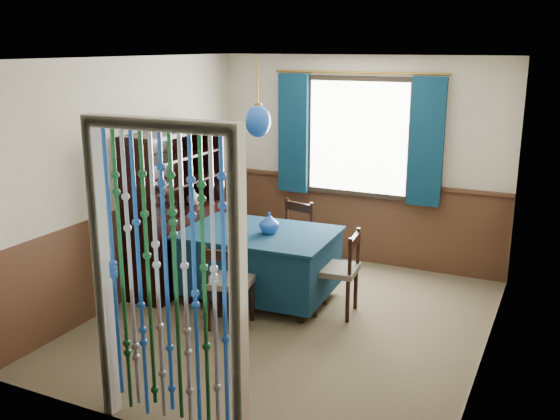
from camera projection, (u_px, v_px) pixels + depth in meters
The scene contains 22 objects.
floor at pixel (289, 322), 6.07m from camera, with size 4.00×4.00×0.00m, color brown.
ceiling at pixel (290, 58), 5.42m from camera, with size 4.00×4.00×0.00m, color silver.
wall_back at pixel (359, 162), 7.49m from camera, with size 3.60×3.60×0.00m, color beige.
wall_front at pixel (160, 264), 4.00m from camera, with size 3.60×3.60×0.00m, color beige.
wall_left at pixel (133, 180), 6.49m from camera, with size 4.00×4.00×0.00m, color beige.
wall_right at pixel (493, 220), 5.00m from camera, with size 4.00×4.00×0.00m, color beige.
wainscot_back at pixel (356, 222), 7.67m from camera, with size 3.60×3.60×0.00m, color #482B1B.
wainscot_front at pixel (167, 368), 4.20m from camera, with size 3.60×3.60×0.00m, color #482B1B.
wainscot_left at pixel (138, 248), 6.68m from camera, with size 4.00×4.00×0.00m, color #482B1B.
wainscot_right at pixel (484, 306), 5.20m from camera, with size 4.00×4.00×0.00m, color #482B1B.
window at pixel (358, 137), 7.37m from camera, with size 1.32×0.12×1.42m, color black.
doorway at pixel (167, 290), 4.10m from camera, with size 1.16×0.12×2.18m, color silver, non-canonical shape.
dining_table at pixel (259, 260), 6.51m from camera, with size 1.60×1.15×0.75m.
chair_near at pixel (229, 283), 5.85m from camera, with size 0.49×0.48×0.84m.
chair_far at pixel (291, 238), 7.13m from camera, with size 0.52×0.51×0.89m.
chair_left at pixel (186, 244), 6.85m from camera, with size 0.56×0.57×0.93m.
chair_right at pixel (339, 270), 6.15m from camera, with size 0.44×0.46×0.86m.
sideboard at pixel (175, 233), 6.87m from camera, with size 0.46×1.33×1.73m.
pendant_lamp at pixel (258, 121), 6.14m from camera, with size 0.26×0.26×0.78m.
vase_table at pixel (269, 224), 6.35m from camera, with size 0.19×0.19×0.20m, color #16459A.
bowl_shelf at pixel (161, 185), 6.43m from camera, with size 0.20×0.20×0.05m, color beige.
vase_sideboard at pixel (194, 196), 7.02m from camera, with size 0.18×0.18×0.19m, color beige.
Camera 1 is at (2.32, -5.08, 2.62)m, focal length 40.00 mm.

